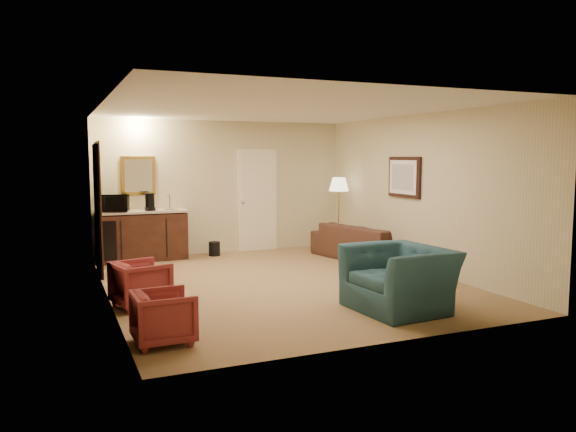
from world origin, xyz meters
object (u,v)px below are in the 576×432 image
at_px(rose_chair_near, 141,281).
at_px(coffee_maker, 150,202).
at_px(wetbar_cabinet, 142,235).
at_px(rose_chair_far, 164,315).
at_px(sofa, 365,237).
at_px(microwave, 113,202).
at_px(teal_armchair, 399,268).
at_px(floor_lamp, 339,214).
at_px(waste_bin, 214,249).
at_px(coffee_table, 399,263).

height_order(rose_chair_near, coffee_maker, coffee_maker).
relative_size(wetbar_cabinet, rose_chair_far, 2.72).
xyz_separation_m(sofa, rose_chair_near, (-4.30, -1.72, -0.11)).
xyz_separation_m(sofa, microwave, (-4.30, 1.51, 0.67)).
bearing_deg(rose_chair_far, teal_armchair, -89.07).
bearing_deg(wetbar_cabinet, teal_armchair, -62.67).
relative_size(microwave, coffee_maker, 1.69).
height_order(sofa, rose_chair_far, sofa).
xyz_separation_m(sofa, floor_lamp, (0.01, 1.07, 0.32)).
bearing_deg(waste_bin, coffee_table, -56.01).
bearing_deg(floor_lamp, waste_bin, 169.93).
height_order(rose_chair_near, microwave, microwave).
bearing_deg(rose_chair_far, microwave, -1.85).
height_order(coffee_table, waste_bin, coffee_table).
bearing_deg(teal_armchair, rose_chair_near, -119.92).
xyz_separation_m(wetbar_cabinet, rose_chair_far, (-0.50, -4.84, -0.16)).
bearing_deg(wetbar_cabinet, rose_chair_near, -98.63).
bearing_deg(coffee_table, sofa, 77.74).
bearing_deg(wetbar_cabinet, microwave, -173.30).
xyz_separation_m(rose_chair_near, microwave, (0.00, 3.24, 0.78)).
distance_m(sofa, microwave, 4.61).
height_order(rose_chair_far, waste_bin, rose_chair_far).
height_order(teal_armchair, rose_chair_near, teal_armchair).
bearing_deg(microwave, floor_lamp, 7.59).
distance_m(microwave, coffee_maker, 0.65).
distance_m(rose_chair_near, coffee_maker, 3.36).
relative_size(waste_bin, microwave, 0.50).
xyz_separation_m(wetbar_cabinet, coffee_table, (3.45, -3.18, -0.22)).
xyz_separation_m(wetbar_cabinet, floor_lamp, (3.81, -0.51, 0.29)).
bearing_deg(microwave, sofa, -5.88).
relative_size(rose_chair_far, floor_lamp, 0.40).
relative_size(rose_chair_near, microwave, 1.20).
distance_m(coffee_table, coffee_maker, 4.60).
xyz_separation_m(rose_chair_far, waste_bin, (1.85, 4.77, -0.17)).
relative_size(rose_chair_near, waste_bin, 2.39).
relative_size(teal_armchair, coffee_table, 1.44).
height_order(microwave, coffee_maker, microwave).
xyz_separation_m(teal_armchair, microwave, (-2.93, 4.64, 0.58)).
distance_m(wetbar_cabinet, teal_armchair, 5.29).
bearing_deg(wetbar_cabinet, rose_chair_far, -95.89).
height_order(teal_armchair, microwave, microwave).
distance_m(coffee_table, waste_bin, 3.76).
distance_m(rose_chair_near, microwave, 3.33).
distance_m(teal_armchair, coffee_maker, 5.18).
relative_size(floor_lamp, coffee_maker, 4.67).
relative_size(teal_armchair, floor_lamp, 0.81).
distance_m(floor_lamp, microwave, 4.35).
bearing_deg(coffee_maker, waste_bin, -12.50).
distance_m(teal_armchair, rose_chair_near, 3.26).
xyz_separation_m(teal_armchair, waste_bin, (-1.08, 4.63, -0.39)).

